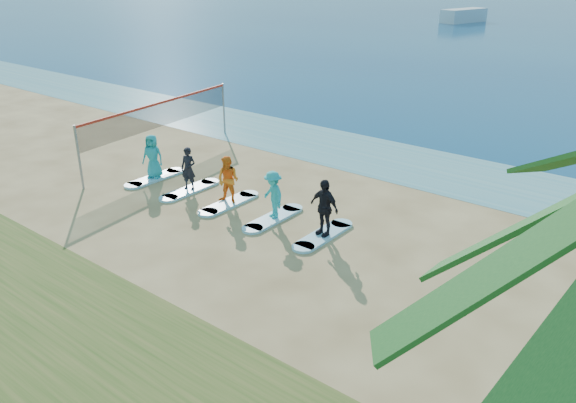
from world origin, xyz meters
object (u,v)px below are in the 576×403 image
Objects in this scene: student_2 at (228,180)px; student_3 at (273,195)px; surfboard_4 at (323,235)px; surfboard_0 at (155,178)px; student_0 at (153,156)px; surfboard_1 at (190,190)px; volleyball_net at (161,115)px; surfboard_3 at (273,218)px; student_4 at (324,207)px; student_1 at (188,169)px; boat_offshore_a at (463,22)px; surfboard_2 at (229,203)px.

student_2 reaches higher than student_3.
surfboard_0 is at bearing 180.00° from surfboard_4.
student_2 is at bearing -24.18° from student_0.
surfboard_0 and surfboard_1 have the same top height.
surfboard_0 is at bearing -47.52° from volleyball_net.
student_0 is at bearing -156.96° from student_3.
surfboard_3 is (2.06, 0.00, -0.89)m from student_2.
student_4 is at bearing -13.73° from student_2.
student_2 is 1.04× the size of student_3.
student_1 is 4.20m from surfboard_3.
student_3 is (8.08, -2.09, -1.00)m from volleyball_net.
surfboard_3 and surfboard_4 have the same top height.
surfboard_1 is at bearing 166.27° from student_2.
surfboard_3 is at bearing -17.79° from student_1.
surfboard_0 is at bearing 0.00° from student_0.
student_0 reaches higher than surfboard_3.
student_4 reaches higher than surfboard_1.
student_3 is (6.17, 0.00, 0.86)m from surfboard_0.
boat_offshore_a is at bearing 104.46° from surfboard_1.
surfboard_2 is at bearing 0.00° from student_2.
student_1 reaches higher than boat_offshore_a.
boat_offshore_a is 3.58× the size of surfboard_2.
volleyball_net is 4.59m from student_1.
student_3 reaches higher than boat_offshore_a.
volleyball_net is 6.45m from student_2.
student_0 is at bearing 180.00° from surfboard_3.
boat_offshore_a is 3.58× the size of surfboard_1.
surfboard_2 is at bearing -173.59° from student_4.
surfboard_3 is at bearing 180.00° from surfboard_4.
student_1 is (17.90, -69.41, 0.90)m from boat_offshore_a.
surfboard_3 is at bearing 0.00° from surfboard_1.
surfboard_4 is (8.23, 0.00, 0.00)m from surfboard_0.
student_3 is 0.89× the size of student_4.
student_3 reaches higher than surfboard_4.
surfboard_2 is 1.29× the size of student_2.
student_4 is at bearing 0.00° from surfboard_2.
student_3 reaches higher than surfboard_1.
student_2 is at bearing -60.91° from boat_offshore_a.
student_4 reaches higher than student_0.
surfboard_4 is (4.11, 0.00, -0.89)m from student_2.
surfboard_4 is (24.07, -69.41, 0.04)m from boat_offshore_a.
student_3 is at bearing 0.00° from surfboard_3.
surfboard_1 is 1.00× the size of surfboard_2.
surfboard_2 is at bearing 0.00° from surfboard_0.
student_3 is 2.06m from student_4.
student_0 is at bearing 166.27° from student_2.
volleyball_net reaches higher than boat_offshore_a.
surfboard_4 is (6.17, 0.00, 0.00)m from surfboard_1.
surfboard_3 is 1.00× the size of surfboard_4.
student_3 is at bearing 0.00° from surfboard_1.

